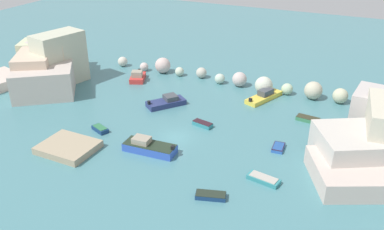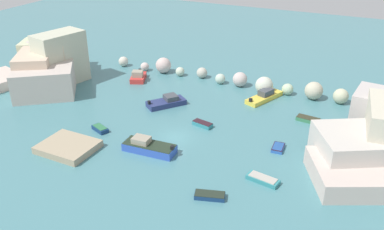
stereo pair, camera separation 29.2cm
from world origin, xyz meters
name	(u,v)px [view 2 (the right image)]	position (x,y,z in m)	size (l,w,h in m)	color
cove_water	(176,137)	(0.00, 0.00, 0.00)	(160.00, 160.00, 0.00)	teal
cliff_headland_left	(47,65)	(-28.28, 7.93, 2.94)	(20.38, 18.93, 8.53)	beige
rock_breakwater	(239,80)	(1.56, 19.60, 1.21)	(40.81, 4.46, 2.80)	beige
stone_dock	(68,147)	(-10.40, -8.32, 0.43)	(6.51, 5.33, 0.85)	tan
moored_boat_0	(264,96)	(6.91, 16.34, 0.53)	(4.39, 7.10, 1.56)	yellow
moored_boat_1	(138,77)	(-14.89, 14.90, 0.64)	(3.70, 4.68, 1.81)	red
moored_boat_2	(167,102)	(-5.63, 8.08, 0.54)	(5.36, 5.95, 1.51)	navy
moored_boat_3	(148,147)	(-1.40, -4.43, 0.63)	(6.52, 2.68, 1.72)	blue
moored_boat_4	(100,129)	(-9.85, -2.68, 0.30)	(2.74, 2.04, 0.61)	navy
moored_boat_5	(263,179)	(12.88, -4.53, 0.27)	(3.70, 1.97, 0.56)	teal
moored_boat_6	(278,148)	(12.64, 2.72, 0.24)	(1.49, 2.39, 0.45)	#2C5DB6
moored_boat_7	(210,196)	(8.82, -9.57, 0.27)	(3.31, 2.08, 0.54)	navy
moored_boat_8	(308,119)	(14.44, 11.84, 0.28)	(3.22, 1.70, 0.57)	#387B50
moored_boat_9	(203,124)	(1.86, 4.29, 0.30)	(2.92, 1.66, 0.61)	teal
moored_boat_10	(345,128)	(19.33, 11.43, 0.26)	(2.90, 2.04, 0.52)	#3C804C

